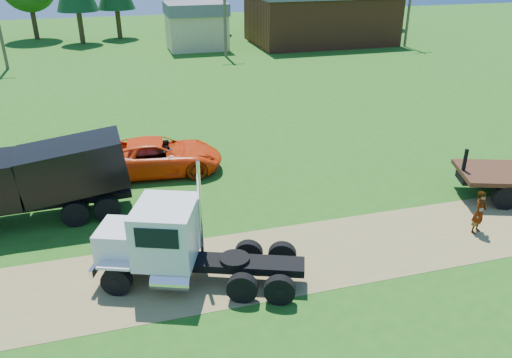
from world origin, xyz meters
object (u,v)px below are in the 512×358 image
object	(u,v)px
white_semi_tractor	(170,243)
spectator_a	(480,212)
black_dump_truck	(38,178)
orange_pickup	(158,156)

from	to	relation	value
white_semi_tractor	spectator_a	xyz separation A→B (m)	(11.68, -0.20, -0.52)
black_dump_truck	white_semi_tractor	bearing A→B (deg)	-53.79
orange_pickup	spectator_a	world-z (taller)	spectator_a
white_semi_tractor	orange_pickup	bearing A→B (deg)	107.81
orange_pickup	spectator_a	xyz separation A→B (m)	(11.20, -9.03, 0.02)
white_semi_tractor	black_dump_truck	size ratio (longest dim) A/B	0.90
black_dump_truck	spectator_a	size ratio (longest dim) A/B	4.38
orange_pickup	spectator_a	bearing A→B (deg)	-123.71
black_dump_truck	spectator_a	xyz separation A→B (m)	(16.10, -5.67, -0.93)
black_dump_truck	orange_pickup	size ratio (longest dim) A/B	1.25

